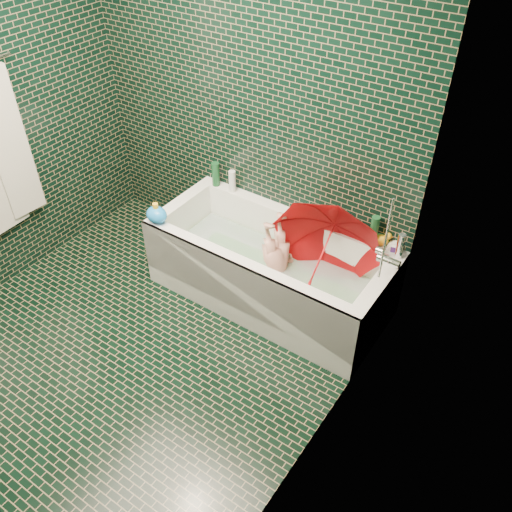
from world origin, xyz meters
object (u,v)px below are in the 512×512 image
Objects in this scene: child at (278,267)px; umbrella at (321,256)px; bath_toy at (157,214)px; bathtub at (269,275)px; rubber_duck at (383,239)px.

child is 1.09× the size of umbrella.
umbrella is at bearing -0.99° from bath_toy.
bathtub is 9.12× the size of bath_toy.
bathtub is at bearing 4.34° from bath_toy.
bathtub is 0.85m from rubber_duck.
rubber_duck is 0.69× the size of bath_toy.
umbrella is at bearing 4.75° from bathtub.
umbrella reaches higher than rubber_duck.
bathtub is 0.51m from umbrella.
umbrella reaches higher than bath_toy.
umbrella is (0.32, 0.02, 0.24)m from child.
bathtub is 2.17× the size of child.
bathtub is at bearing -166.48° from rubber_duck.
bath_toy is at bearing -170.38° from rubber_duck.
umbrella is 5.65× the size of rubber_duck.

